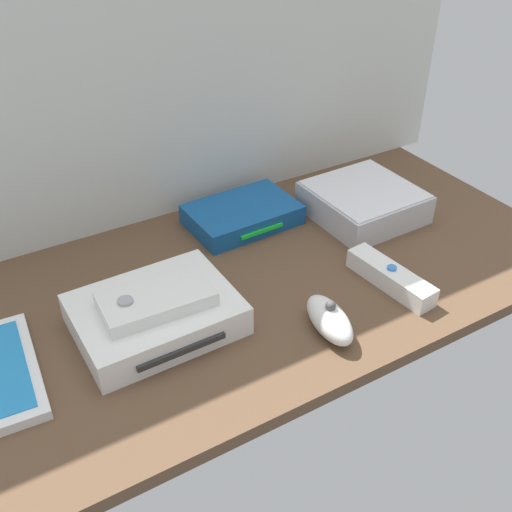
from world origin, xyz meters
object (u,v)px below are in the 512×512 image
(network_router, at_px, (242,215))
(remote_classic_pad, at_px, (156,299))
(remote_nunchuk, at_px, (329,319))
(mini_computer, at_px, (363,202))
(remote_wand, at_px, (390,277))
(game_console, at_px, (156,315))

(network_router, height_order, remote_classic_pad, remote_classic_pad)
(network_router, relative_size, remote_nunchuk, 1.75)
(mini_computer, distance_m, remote_classic_pad, 0.44)
(remote_wand, bearing_deg, remote_classic_pad, 160.44)
(network_router, distance_m, remote_wand, 0.28)
(remote_nunchuk, height_order, remote_classic_pad, remote_classic_pad)
(game_console, bearing_deg, remote_classic_pad, -87.27)
(remote_wand, distance_m, remote_classic_pad, 0.34)
(network_router, distance_m, remote_classic_pad, 0.29)
(network_router, bearing_deg, remote_classic_pad, -143.81)
(network_router, xyz_separation_m, remote_wand, (0.10, -0.26, -0.00))
(remote_nunchuk, bearing_deg, game_console, 155.16)
(mini_computer, height_order, remote_classic_pad, remote_classic_pad)
(remote_classic_pad, bearing_deg, network_router, 40.45)
(game_console, height_order, mini_computer, mini_computer)
(mini_computer, distance_m, remote_wand, 0.20)
(mini_computer, relative_size, network_router, 0.94)
(network_router, bearing_deg, remote_wand, -70.72)
(mini_computer, xyz_separation_m, remote_wand, (-0.09, -0.18, -0.01))
(remote_nunchuk, xyz_separation_m, remote_classic_pad, (-0.19, 0.12, 0.03))
(remote_wand, bearing_deg, network_router, 105.47)
(game_console, bearing_deg, mini_computer, 11.24)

